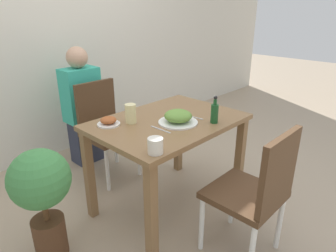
{
  "coord_description": "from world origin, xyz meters",
  "views": [
    {
      "loc": [
        -1.46,
        -1.41,
        1.51
      ],
      "look_at": [
        0.0,
        0.0,
        0.7
      ],
      "focal_mm": 32.0,
      "sensor_mm": 36.0,
      "label": 1
    }
  ],
  "objects_px": {
    "food_plate": "(178,117)",
    "potted_plant_left": "(42,191)",
    "sauce_bottle": "(215,112)",
    "chair_far": "(105,125)",
    "drink_cup": "(155,146)",
    "person_figure": "(83,107)",
    "juice_glass": "(131,114)",
    "side_plate": "(109,121)",
    "chair_near": "(257,190)"
  },
  "relations": [
    {
      "from": "food_plate",
      "to": "potted_plant_left",
      "type": "bearing_deg",
      "value": 162.37
    },
    {
      "from": "food_plate",
      "to": "sauce_bottle",
      "type": "distance_m",
      "value": 0.26
    },
    {
      "from": "chair_far",
      "to": "food_plate",
      "type": "height_order",
      "value": "chair_far"
    },
    {
      "from": "potted_plant_left",
      "to": "drink_cup",
      "type": "bearing_deg",
      "value": -47.37
    },
    {
      "from": "food_plate",
      "to": "potted_plant_left",
      "type": "height_order",
      "value": "food_plate"
    },
    {
      "from": "person_figure",
      "to": "juice_glass",
      "type": "bearing_deg",
      "value": -101.32
    },
    {
      "from": "food_plate",
      "to": "potted_plant_left",
      "type": "relative_size",
      "value": 0.37
    },
    {
      "from": "side_plate",
      "to": "sauce_bottle",
      "type": "relative_size",
      "value": 0.8
    },
    {
      "from": "side_plate",
      "to": "potted_plant_left",
      "type": "distance_m",
      "value": 0.61
    },
    {
      "from": "potted_plant_left",
      "to": "person_figure",
      "type": "height_order",
      "value": "person_figure"
    },
    {
      "from": "sauce_bottle",
      "to": "juice_glass",
      "type": "bearing_deg",
      "value": 133.97
    },
    {
      "from": "chair_near",
      "to": "person_figure",
      "type": "xyz_separation_m",
      "value": [
        -0.02,
        1.89,
        0.08
      ]
    },
    {
      "from": "side_plate",
      "to": "juice_glass",
      "type": "height_order",
      "value": "juice_glass"
    },
    {
      "from": "side_plate",
      "to": "potted_plant_left",
      "type": "relative_size",
      "value": 0.21
    },
    {
      "from": "sauce_bottle",
      "to": "food_plate",
      "type": "bearing_deg",
      "value": 136.06
    },
    {
      "from": "drink_cup",
      "to": "juice_glass",
      "type": "bearing_deg",
      "value": 65.98
    },
    {
      "from": "chair_far",
      "to": "person_figure",
      "type": "relative_size",
      "value": 0.75
    },
    {
      "from": "potted_plant_left",
      "to": "juice_glass",
      "type": "bearing_deg",
      "value": -3.45
    },
    {
      "from": "chair_near",
      "to": "person_figure",
      "type": "relative_size",
      "value": 0.75
    },
    {
      "from": "chair_far",
      "to": "person_figure",
      "type": "xyz_separation_m",
      "value": [
        0.0,
        0.36,
        0.08
      ]
    },
    {
      "from": "chair_far",
      "to": "food_plate",
      "type": "xyz_separation_m",
      "value": [
        0.02,
        -0.88,
        0.29
      ]
    },
    {
      "from": "drink_cup",
      "to": "sauce_bottle",
      "type": "xyz_separation_m",
      "value": [
        0.61,
        0.04,
        0.03
      ]
    },
    {
      "from": "sauce_bottle",
      "to": "person_figure",
      "type": "relative_size",
      "value": 0.17
    },
    {
      "from": "side_plate",
      "to": "juice_glass",
      "type": "relative_size",
      "value": 1.16
    },
    {
      "from": "chair_far",
      "to": "person_figure",
      "type": "height_order",
      "value": "person_figure"
    },
    {
      "from": "food_plate",
      "to": "person_figure",
      "type": "xyz_separation_m",
      "value": [
        -0.02,
        1.25,
        -0.21
      ]
    },
    {
      "from": "food_plate",
      "to": "chair_far",
      "type": "bearing_deg",
      "value": 91.41
    },
    {
      "from": "chair_far",
      "to": "food_plate",
      "type": "distance_m",
      "value": 0.93
    },
    {
      "from": "person_figure",
      "to": "drink_cup",
      "type": "bearing_deg",
      "value": -105.52
    },
    {
      "from": "chair_near",
      "to": "sauce_bottle",
      "type": "bearing_deg",
      "value": -111.93
    },
    {
      "from": "sauce_bottle",
      "to": "potted_plant_left",
      "type": "distance_m",
      "value": 1.22
    },
    {
      "from": "potted_plant_left",
      "to": "food_plate",
      "type": "bearing_deg",
      "value": -17.63
    },
    {
      "from": "side_plate",
      "to": "person_figure",
      "type": "relative_size",
      "value": 0.14
    },
    {
      "from": "chair_near",
      "to": "side_plate",
      "type": "distance_m",
      "value": 1.06
    },
    {
      "from": "chair_near",
      "to": "drink_cup",
      "type": "xyz_separation_m",
      "value": [
        -0.43,
        0.42,
        0.3
      ]
    },
    {
      "from": "chair_near",
      "to": "potted_plant_left",
      "type": "height_order",
      "value": "chair_near"
    },
    {
      "from": "juice_glass",
      "to": "potted_plant_left",
      "type": "xyz_separation_m",
      "value": [
        -0.67,
        0.04,
        -0.33
      ]
    },
    {
      "from": "chair_near",
      "to": "sauce_bottle",
      "type": "distance_m",
      "value": 0.6
    },
    {
      "from": "sauce_bottle",
      "to": "person_figure",
      "type": "height_order",
      "value": "person_figure"
    },
    {
      "from": "food_plate",
      "to": "side_plate",
      "type": "bearing_deg",
      "value": 137.92
    },
    {
      "from": "drink_cup",
      "to": "person_figure",
      "type": "distance_m",
      "value": 1.54
    },
    {
      "from": "drink_cup",
      "to": "person_figure",
      "type": "xyz_separation_m",
      "value": [
        0.41,
        1.47,
        -0.21
      ]
    },
    {
      "from": "chair_near",
      "to": "side_plate",
      "type": "bearing_deg",
      "value": -69.85
    },
    {
      "from": "juice_glass",
      "to": "person_figure",
      "type": "height_order",
      "value": "person_figure"
    },
    {
      "from": "food_plate",
      "to": "juice_glass",
      "type": "bearing_deg",
      "value": 132.35
    },
    {
      "from": "chair_far",
      "to": "juice_glass",
      "type": "bearing_deg",
      "value": -107.31
    },
    {
      "from": "side_plate",
      "to": "juice_glass",
      "type": "bearing_deg",
      "value": -30.26
    },
    {
      "from": "juice_glass",
      "to": "potted_plant_left",
      "type": "height_order",
      "value": "juice_glass"
    },
    {
      "from": "chair_far",
      "to": "potted_plant_left",
      "type": "relative_size",
      "value": 1.18
    },
    {
      "from": "sauce_bottle",
      "to": "person_figure",
      "type": "distance_m",
      "value": 1.46
    }
  ]
}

